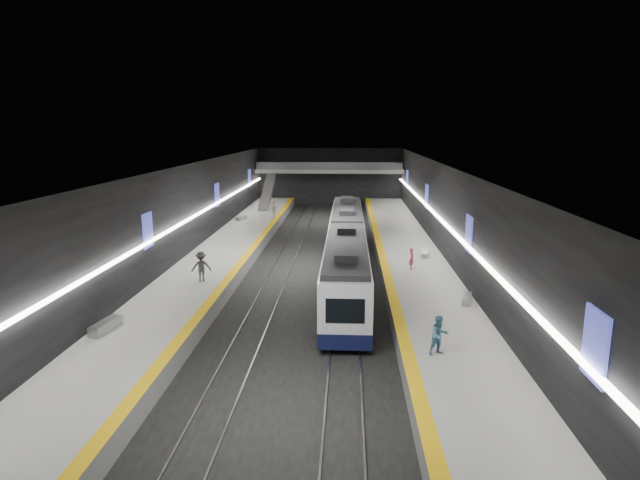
# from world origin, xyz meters

# --- Properties ---
(ground) EXTENTS (70.00, 70.00, 0.00)m
(ground) POSITION_xyz_m (0.00, 0.00, 0.00)
(ground) COLOR black
(ground) RESTS_ON ground
(ceiling) EXTENTS (20.00, 70.00, 0.04)m
(ceiling) POSITION_xyz_m (0.00, 0.00, 8.00)
(ceiling) COLOR beige
(ceiling) RESTS_ON wall_left
(wall_left) EXTENTS (0.04, 70.00, 8.00)m
(wall_left) POSITION_xyz_m (-10.00, 0.00, 4.00)
(wall_left) COLOR black
(wall_left) RESTS_ON ground
(wall_right) EXTENTS (0.04, 70.00, 8.00)m
(wall_right) POSITION_xyz_m (10.00, 0.00, 4.00)
(wall_right) COLOR black
(wall_right) RESTS_ON ground
(wall_back) EXTENTS (20.00, 0.04, 8.00)m
(wall_back) POSITION_xyz_m (0.00, 35.00, 4.00)
(wall_back) COLOR black
(wall_back) RESTS_ON ground
(platform_left) EXTENTS (5.00, 70.00, 1.00)m
(platform_left) POSITION_xyz_m (-7.50, 0.00, 0.50)
(platform_left) COLOR slate
(platform_left) RESTS_ON ground
(tile_surface_left) EXTENTS (5.00, 70.00, 0.02)m
(tile_surface_left) POSITION_xyz_m (-7.50, 0.00, 1.01)
(tile_surface_left) COLOR #A4A49F
(tile_surface_left) RESTS_ON platform_left
(tactile_strip_left) EXTENTS (0.60, 70.00, 0.02)m
(tactile_strip_left) POSITION_xyz_m (-5.30, 0.00, 1.02)
(tactile_strip_left) COLOR yellow
(tactile_strip_left) RESTS_ON platform_left
(platform_right) EXTENTS (5.00, 70.00, 1.00)m
(platform_right) POSITION_xyz_m (7.50, 0.00, 0.50)
(platform_right) COLOR slate
(platform_right) RESTS_ON ground
(tile_surface_right) EXTENTS (5.00, 70.00, 0.02)m
(tile_surface_right) POSITION_xyz_m (7.50, 0.00, 1.01)
(tile_surface_right) COLOR #A4A49F
(tile_surface_right) RESTS_ON platform_right
(tactile_strip_right) EXTENTS (0.60, 70.00, 0.02)m
(tactile_strip_right) POSITION_xyz_m (5.30, 0.00, 1.02)
(tactile_strip_right) COLOR yellow
(tactile_strip_right) RESTS_ON platform_right
(rails) EXTENTS (6.52, 70.00, 0.12)m
(rails) POSITION_xyz_m (-0.00, 0.00, 0.06)
(rails) COLOR gray
(rails) RESTS_ON ground
(train) EXTENTS (2.69, 30.04, 3.60)m
(train) POSITION_xyz_m (2.50, -1.24, 2.20)
(train) COLOR #0F1338
(train) RESTS_ON ground
(ad_posters) EXTENTS (19.94, 53.50, 2.20)m
(ad_posters) POSITION_xyz_m (-0.00, 1.00, 4.50)
(ad_posters) COLOR #454ED1
(ad_posters) RESTS_ON wall_left
(cove_light_left) EXTENTS (0.25, 68.60, 0.12)m
(cove_light_left) POSITION_xyz_m (-9.80, 0.00, 3.80)
(cove_light_left) COLOR white
(cove_light_left) RESTS_ON wall_left
(cove_light_right) EXTENTS (0.25, 68.60, 0.12)m
(cove_light_right) POSITION_xyz_m (9.80, 0.00, 3.80)
(cove_light_right) COLOR white
(cove_light_right) RESTS_ON wall_right
(mezzanine_bridge) EXTENTS (20.00, 3.00, 1.50)m
(mezzanine_bridge) POSITION_xyz_m (0.00, 32.93, 5.04)
(mezzanine_bridge) COLOR gray
(mezzanine_bridge) RESTS_ON wall_left
(escalator) EXTENTS (1.20, 7.50, 3.92)m
(escalator) POSITION_xyz_m (-7.50, 26.00, 2.90)
(escalator) COLOR #99999E
(escalator) RESTS_ON platform_left
(bench_left_near) EXTENTS (0.90, 2.13, 0.51)m
(bench_left_near) POSITION_xyz_m (-9.26, -15.97, 1.25)
(bench_left_near) COLOR #99999E
(bench_left_near) RESTS_ON platform_left
(bench_left_far) EXTENTS (0.97, 1.64, 0.39)m
(bench_left_far) POSITION_xyz_m (-8.93, 16.22, 1.19)
(bench_left_far) COLOR #99999E
(bench_left_far) RESTS_ON platform_left
(bench_right_near) EXTENTS (0.88, 1.73, 0.41)m
(bench_right_near) POSITION_xyz_m (9.44, -10.61, 1.20)
(bench_right_near) COLOR #99999E
(bench_right_near) RESTS_ON platform_right
(bench_right_far) EXTENTS (0.80, 1.78, 0.42)m
(bench_right_far) POSITION_xyz_m (8.58, 0.41, 1.21)
(bench_right_far) COLOR #99999E
(bench_right_far) RESTS_ON platform_right
(passenger_right_a) EXTENTS (0.44, 0.60, 1.53)m
(passenger_right_a) POSITION_xyz_m (7.10, -3.43, 1.76)
(passenger_right_a) COLOR #C4495B
(passenger_right_a) RESTS_ON platform_right
(passenger_right_b) EXTENTS (1.05, 0.95, 1.78)m
(passenger_right_b) POSITION_xyz_m (6.63, -17.95, 1.89)
(passenger_right_b) COLOR teal
(passenger_right_b) RESTS_ON platform_right
(passenger_left_a) EXTENTS (0.76, 1.19, 1.88)m
(passenger_left_a) POSITION_xyz_m (-5.53, 17.29, 1.94)
(passenger_left_a) COLOR silver
(passenger_left_a) RESTS_ON platform_left
(passenger_left_b) EXTENTS (1.43, 1.06, 1.98)m
(passenger_left_b) POSITION_xyz_m (-6.86, -7.21, 1.99)
(passenger_left_b) COLOR #3F3D44
(passenger_left_b) RESTS_ON platform_left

